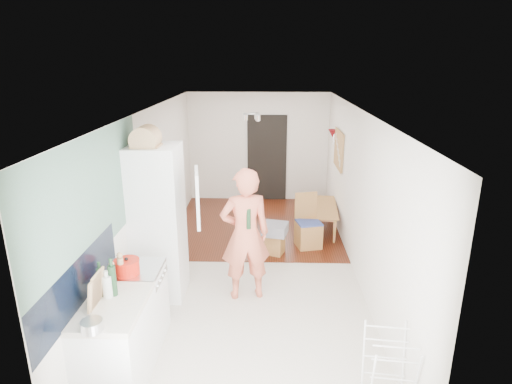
{
  "coord_description": "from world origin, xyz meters",
  "views": [
    {
      "loc": [
        0.23,
        -6.17,
        3.24
      ],
      "look_at": [
        0.04,
        0.2,
        1.22
      ],
      "focal_mm": 30.0,
      "sensor_mm": 36.0,
      "label": 1
    }
  ],
  "objects_px": {
    "person": "(245,223)",
    "drying_rack": "(388,371)",
    "dining_table": "(317,220)",
    "stool": "(275,244)",
    "dining_chair": "(309,222)"
  },
  "relations": [
    {
      "from": "person",
      "to": "drying_rack",
      "type": "height_order",
      "value": "person"
    },
    {
      "from": "dining_table",
      "to": "stool",
      "type": "height_order",
      "value": "dining_table"
    },
    {
      "from": "dining_chair",
      "to": "person",
      "type": "bearing_deg",
      "value": -135.2
    },
    {
      "from": "person",
      "to": "drying_rack",
      "type": "xyz_separation_m",
      "value": [
        1.45,
        -1.98,
        -0.7
      ]
    },
    {
      "from": "person",
      "to": "stool",
      "type": "xyz_separation_m",
      "value": [
        0.43,
        1.37,
        -0.92
      ]
    },
    {
      "from": "dining_table",
      "to": "drying_rack",
      "type": "relative_size",
      "value": 1.46
    },
    {
      "from": "person",
      "to": "dining_chair",
      "type": "distance_m",
      "value": 2.06
    },
    {
      "from": "dining_chair",
      "to": "drying_rack",
      "type": "height_order",
      "value": "dining_chair"
    },
    {
      "from": "stool",
      "to": "drying_rack",
      "type": "distance_m",
      "value": 3.5
    },
    {
      "from": "stool",
      "to": "dining_table",
      "type": "bearing_deg",
      "value": 52.7
    },
    {
      "from": "dining_table",
      "to": "drying_rack",
      "type": "distance_m",
      "value": 4.46
    },
    {
      "from": "dining_chair",
      "to": "drying_rack",
      "type": "xyz_separation_m",
      "value": [
        0.43,
        -3.65,
        -0.08
      ]
    },
    {
      "from": "person",
      "to": "drying_rack",
      "type": "relative_size",
      "value": 2.74
    },
    {
      "from": "dining_table",
      "to": "dining_chair",
      "type": "bearing_deg",
      "value": 167.42
    },
    {
      "from": "person",
      "to": "dining_table",
      "type": "height_order",
      "value": "person"
    }
  ]
}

